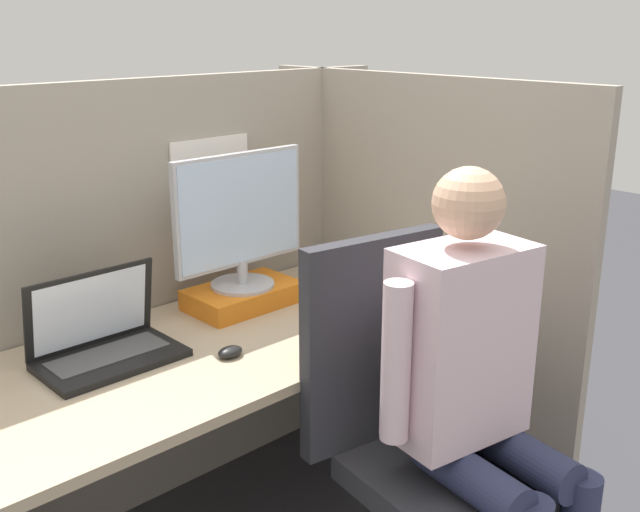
# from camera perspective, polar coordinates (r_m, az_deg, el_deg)

# --- Properties ---
(cubicle_panel_back) EXTENTS (2.05, 0.05, 1.44)m
(cubicle_panel_back) POSITION_cam_1_polar(r_m,az_deg,el_deg) (2.53, -13.10, -3.44)
(cubicle_panel_back) COLOR gray
(cubicle_panel_back) RESTS_ON ground
(cubicle_panel_right) EXTENTS (0.04, 1.37, 1.44)m
(cubicle_panel_right) POSITION_cam_1_polar(r_m,az_deg,el_deg) (2.69, 6.92, -1.90)
(cubicle_panel_right) COLOR gray
(cubicle_panel_right) RESTS_ON ground
(desk) EXTENTS (1.55, 0.72, 0.71)m
(desk) POSITION_cam_1_polar(r_m,az_deg,el_deg) (2.30, -7.82, -10.25)
(desk) COLOR tan
(desk) RESTS_ON ground
(paper_box) EXTENTS (0.36, 0.22, 0.07)m
(paper_box) POSITION_cam_1_polar(r_m,az_deg,el_deg) (2.48, -5.89, -3.03)
(paper_box) COLOR orange
(paper_box) RESTS_ON desk
(monitor) EXTENTS (0.49, 0.21, 0.44)m
(monitor) POSITION_cam_1_polar(r_m,az_deg,el_deg) (2.40, -6.12, 2.89)
(monitor) COLOR #B2B2B7
(monitor) RESTS_ON paper_box
(laptop) EXTENTS (0.38, 0.23, 0.25)m
(laptop) POSITION_cam_1_polar(r_m,az_deg,el_deg) (2.16, -16.07, -6.43)
(laptop) COLOR black
(laptop) RESTS_ON desk
(mouse) EXTENTS (0.08, 0.05, 0.03)m
(mouse) POSITION_cam_1_polar(r_m,az_deg,el_deg) (2.12, -6.86, -7.26)
(mouse) COLOR black
(mouse) RESTS_ON desk
(stapler) EXTENTS (0.04, 0.14, 0.06)m
(stapler) POSITION_cam_1_polar(r_m,az_deg,el_deg) (2.63, 3.81, -1.87)
(stapler) COLOR black
(stapler) RESTS_ON desk
(carrot_toy) EXTENTS (0.04, 0.13, 0.04)m
(carrot_toy) POSITION_cam_1_polar(r_m,az_deg,el_deg) (2.30, 2.28, -4.97)
(carrot_toy) COLOR orange
(carrot_toy) RESTS_ON desk
(office_chair) EXTENTS (0.54, 0.60, 1.07)m
(office_chair) POSITION_cam_1_polar(r_m,az_deg,el_deg) (2.08, 7.42, -13.25)
(office_chair) COLOR #2D2D33
(office_chair) RESTS_ON ground
(person) EXTENTS (0.47, 0.47, 1.28)m
(person) POSITION_cam_1_polar(r_m,az_deg,el_deg) (1.92, 12.07, -9.58)
(person) COLOR #282D4C
(person) RESTS_ON ground
(coffee_mug) EXTENTS (0.08, 0.08, 0.09)m
(coffee_mug) POSITION_cam_1_polar(r_m,az_deg,el_deg) (2.68, 0.21, -1.09)
(coffee_mug) COLOR teal
(coffee_mug) RESTS_ON desk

